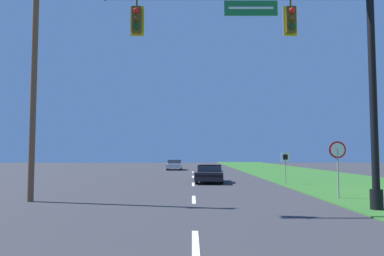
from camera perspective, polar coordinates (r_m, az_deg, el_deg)
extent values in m
cube|color=#2D6626|center=(34.11, 18.07, -7.05)|extent=(10.00, 110.00, 0.04)
cube|color=silver|center=(8.60, 0.42, -17.29)|extent=(0.16, 2.80, 0.01)
cube|color=silver|center=(16.49, 0.14, -10.85)|extent=(0.16, 2.80, 0.01)
cube|color=silver|center=(24.45, 0.05, -8.58)|extent=(0.16, 2.80, 0.01)
cube|color=silver|center=(32.43, 0.00, -7.44)|extent=(0.16, 2.80, 0.01)
cube|color=silver|center=(40.41, -0.03, -6.74)|extent=(0.16, 2.80, 0.01)
cylinder|color=black|center=(14.84, 26.16, -9.73)|extent=(0.44, 0.44, 0.70)
cylinder|color=black|center=(14.91, 25.73, 4.79)|extent=(0.26, 0.26, 8.22)
cube|color=#196B33|center=(14.42, 8.82, 17.58)|extent=(1.93, 0.06, 0.55)
cube|color=white|center=(14.39, 8.84, 17.63)|extent=(1.62, 0.01, 0.08)
cylinder|color=#4C4214|center=(14.48, -8.54, 18.42)|extent=(0.06, 0.06, 0.35)
cube|color=yellow|center=(14.37, -8.49, 15.82)|extent=(0.50, 0.03, 1.11)
cube|color=#4C4214|center=(14.25, -8.57, 16.00)|extent=(0.34, 0.24, 0.95)
sphere|color=red|center=(14.22, -8.64, 17.27)|extent=(0.22, 0.22, 0.22)
sphere|color=#51380F|center=(14.12, -8.66, 16.19)|extent=(0.22, 0.22, 0.22)
sphere|color=#0F3D19|center=(14.02, -8.67, 15.10)|extent=(0.22, 0.22, 0.22)
cylinder|color=#4C4214|center=(14.78, 14.64, 18.03)|extent=(0.06, 0.06, 0.35)
cube|color=yellow|center=(14.68, 14.55, 15.48)|extent=(0.50, 0.03, 1.11)
cube|color=#4C4214|center=(14.56, 14.69, 15.65)|extent=(0.34, 0.24, 0.95)
sphere|color=red|center=(14.53, 14.81, 16.89)|extent=(0.22, 0.22, 0.22)
sphere|color=#51380F|center=(14.43, 14.84, 15.83)|extent=(0.22, 0.22, 0.22)
sphere|color=#0F3D19|center=(14.34, 14.86, 14.76)|extent=(0.22, 0.22, 0.22)
cylinder|color=black|center=(27.63, 4.38, -7.38)|extent=(0.22, 0.64, 0.64)
cylinder|color=black|center=(27.68, 1.04, -7.39)|extent=(0.22, 0.64, 0.64)
cylinder|color=black|center=(24.54, 4.36, -7.82)|extent=(0.22, 0.64, 0.64)
cylinder|color=black|center=(24.60, 0.59, -7.82)|extent=(0.22, 0.64, 0.64)
cube|color=black|center=(26.09, 2.60, -7.20)|extent=(2.18, 4.63, 0.55)
cube|color=#283342|center=(26.18, 2.60, -6.13)|extent=(1.75, 2.01, 0.42)
cube|color=black|center=(26.17, 2.60, -5.73)|extent=(1.71, 1.97, 0.06)
cube|color=#B71414|center=(23.87, 2.41, -7.36)|extent=(1.67, 0.20, 0.14)
cylinder|color=black|center=(47.72, -1.79, -5.93)|extent=(0.22, 0.64, 0.64)
cylinder|color=black|center=(47.79, -3.71, -5.92)|extent=(0.22, 0.64, 0.64)
cylinder|color=black|center=(44.78, -1.89, -6.06)|extent=(0.22, 0.64, 0.64)
cylinder|color=black|center=(44.86, -3.95, -6.05)|extent=(0.22, 0.64, 0.64)
cube|color=silver|center=(46.27, -2.83, -5.77)|extent=(1.82, 4.34, 0.55)
cube|color=#283342|center=(46.37, -2.82, -5.16)|extent=(1.60, 1.82, 0.42)
cube|color=silver|center=(46.37, -2.82, -4.94)|extent=(1.57, 1.79, 0.06)
cube|color=#B71414|center=(44.13, -2.96, -5.78)|extent=(1.67, 0.06, 0.14)
cylinder|color=gray|center=(17.90, 21.21, -6.39)|extent=(0.07, 0.07, 2.20)
cylinder|color=red|center=(17.88, 21.13, -3.11)|extent=(0.76, 0.04, 0.76)
cylinder|color=white|center=(17.86, 21.16, -3.11)|extent=(0.61, 0.01, 0.61)
cylinder|color=gray|center=(25.26, 13.92, -5.97)|extent=(0.06, 0.06, 2.00)
cube|color=white|center=(25.24, 13.89, -4.31)|extent=(0.55, 0.04, 0.60)
cube|color=black|center=(25.22, 13.91, -4.31)|extent=(0.31, 0.01, 0.34)
cylinder|color=brown|center=(17.41, -23.11, 7.03)|extent=(0.26, 0.26, 10.41)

